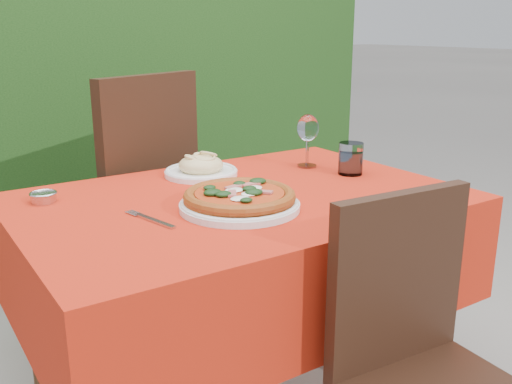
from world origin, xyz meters
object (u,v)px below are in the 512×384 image
chair_near (422,356)px  wine_glass (308,130)px  pasta_plate (201,168)px  water_glass (351,160)px  fork (155,221)px  steel_ramekin (44,198)px  pizza_plate (240,199)px  chair_far (131,192)px

chair_near → wine_glass: bearing=74.8°
chair_near → pasta_plate: (-0.10, 0.88, 0.28)m
water_glass → fork: 0.75m
steel_ramekin → chair_near: bearing=-54.6°
wine_glass → fork: bearing=-159.8°
steel_ramekin → water_glass: bearing=-14.3°
chair_near → steel_ramekin: bearing=129.5°
pizza_plate → wine_glass: wine_glass is taller
water_glass → fork: bearing=-173.0°
pasta_plate → steel_ramekin: pasta_plate is taller
wine_glass → water_glass: bearing=-71.3°
wine_glass → pizza_plate: bearing=-148.2°
pizza_plate → wine_glass: 0.54m
chair_near → chair_far: chair_far is taller
pasta_plate → chair_near: bearing=-83.7°
pizza_plate → steel_ramekin: 0.56m
pasta_plate → pizza_plate: bearing=-102.8°
steel_ramekin → wine_glass: bearing=-4.9°
chair_near → fork: 0.72m
water_glass → fork: size_ratio=0.52×
pizza_plate → wine_glass: size_ratio=1.88×
chair_far → steel_ramekin: 0.62m
chair_far → steel_ramekin: size_ratio=15.34×
pizza_plate → wine_glass: bearing=31.8°
pizza_plate → fork: size_ratio=1.70×
chair_near → water_glass: 0.76m
fork → steel_ramekin: 0.38m
chair_near → water_glass: size_ratio=8.11×
chair_near → pizza_plate: bearing=114.3°
chair_near → pasta_plate: 0.92m
wine_glass → fork: size_ratio=0.90×
pizza_plate → fork: bearing=173.2°
chair_far → wine_glass: chair_far is taller
pasta_plate → water_glass: 0.50m
chair_near → chair_far: 1.30m
chair_far → pizza_plate: (0.00, -0.79, 0.17)m
chair_far → water_glass: size_ratio=9.97×
chair_near → chair_far: bearing=102.4°
wine_glass → chair_near: bearing=-109.3°
wine_glass → steel_ramekin: bearing=175.1°
chair_far → fork: chair_far is taller
water_glass → fork: (-0.74, -0.09, -0.04)m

